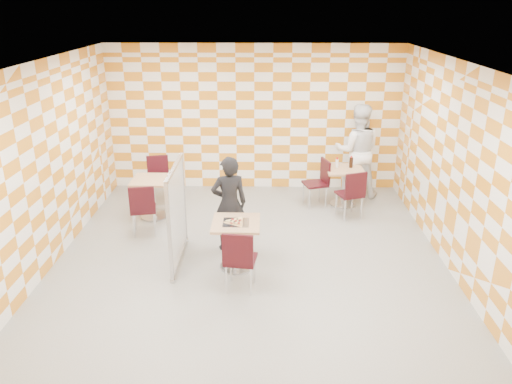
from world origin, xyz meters
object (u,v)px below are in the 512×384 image
empty_table (153,191)px  chair_second_side (320,179)px  partition (177,214)px  sport_bottle (337,163)px  chair_empty_far (158,175)px  man_dark (229,204)px  soda_bottle (351,162)px  chair_empty_near (143,206)px  man_white (357,151)px  chair_second_front (352,191)px  second_table (344,180)px  main_table (236,237)px  chair_main_front (239,257)px

empty_table → chair_second_side: size_ratio=0.81×
partition → sport_bottle: bearing=41.6°
sport_bottle → chair_empty_far: bearing=179.4°
empty_table → chair_second_side: bearing=11.5°
empty_table → man_dark: 1.95m
chair_empty_far → soda_bottle: (3.77, -0.04, 0.31)m
chair_empty_near → chair_second_side: bearing=24.5°
man_dark → man_white: size_ratio=0.82×
chair_second_front → chair_second_side: 0.83m
partition → soda_bottle: size_ratio=6.74×
man_white → second_table: bearing=64.4°
partition → man_white: bearing=42.0°
chair_empty_far → man_white: (3.96, 0.42, 0.41)m
chair_second_front → man_dark: 2.48m
soda_bottle → partition: bearing=-141.2°
man_white → sport_bottle: size_ratio=9.51×
chair_empty_near → sport_bottle: 3.78m
chair_empty_near → man_dark: size_ratio=0.59×
chair_empty_near → man_white: man_white is taller
chair_second_front → sport_bottle: 0.83m
man_white → chair_empty_far: bearing=10.7°
empty_table → man_white: 4.12m
chair_empty_near → chair_empty_far: (-0.05, 1.57, 0.00)m
chair_empty_near → chair_empty_far: 1.57m
main_table → man_dark: 0.69m
chair_main_front → partition: size_ratio=0.60×
chair_main_front → man_dark: bearing=99.7°
partition → man_white: size_ratio=0.82×
chair_empty_far → main_table: bearing=-57.3°
chair_empty_far → man_dark: man_dark is taller
main_table → chair_empty_far: bearing=122.7°
second_table → chair_empty_far: 3.65m
second_table → man_white: (0.31, 0.53, 0.44)m
empty_table → partition: size_ratio=0.48×
chair_second_front → man_dark: (-2.15, -1.21, 0.24)m
empty_table → chair_empty_far: size_ratio=0.81×
second_table → man_dark: (-2.10, -1.89, 0.27)m
chair_empty_far → soda_bottle: soda_bottle is taller
empty_table → man_white: man_white is taller
soda_bottle → chair_main_front: bearing=-121.6°
man_dark → chair_empty_near: bearing=-29.3°
empty_table → chair_main_front: bearing=-55.7°
chair_second_front → chair_empty_near: size_ratio=1.00×
partition → man_dark: man_dark is taller
chair_empty_far → partition: size_ratio=0.60×
chair_empty_near → partition: (0.74, -0.88, 0.25)m
second_table → empty_table: bearing=-169.6°
chair_empty_near → man_white: bearing=26.9°
chair_empty_near → soda_bottle: bearing=22.3°
chair_main_front → soda_bottle: bearing=58.4°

